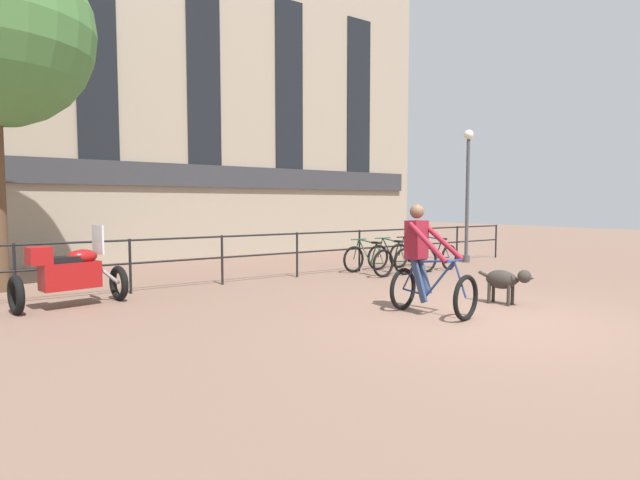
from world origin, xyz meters
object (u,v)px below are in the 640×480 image
object	(u,v)px
dog	(506,280)
parked_bicycle_mid_left	(391,258)
street_lamp	(468,188)
parked_motorcycle	(69,274)
parked_bicycle_mid_right	(413,256)
parked_bicycle_far_end	(433,255)
parked_bicycle_near_lamp	(368,260)
cyclist_with_bike	(426,265)

from	to	relation	value
dog	parked_bicycle_mid_left	distance (m)	4.23
street_lamp	parked_motorcycle	bearing A→B (deg)	-177.61
parked_bicycle_mid_right	street_lamp	distance (m)	3.18
parked_motorcycle	parked_bicycle_mid_right	bearing A→B (deg)	-100.06
street_lamp	parked_bicycle_mid_left	bearing A→B (deg)	-173.76
parked_motorcycle	parked_bicycle_mid_right	xyz separation A→B (m)	(8.01, 0.08, -0.20)
parked_bicycle_mid_left	parked_bicycle_far_end	distance (m)	1.50
parked_motorcycle	parked_bicycle_far_end	distance (m)	8.76
parked_motorcycle	parked_bicycle_near_lamp	size ratio (longest dim) A/B	1.59
parked_bicycle_near_lamp	parked_bicycle_mid_left	world-z (taller)	same
parked_bicycle_near_lamp	parked_bicycle_far_end	distance (m)	2.25
street_lamp	parked_bicycle_near_lamp	bearing A→B (deg)	-174.90
parked_bicycle_near_lamp	parked_bicycle_mid_left	xyz separation A→B (m)	(0.75, 0.00, -0.00)
parked_bicycle_near_lamp	street_lamp	distance (m)	4.48
dog	parked_motorcycle	distance (m)	7.28
cyclist_with_bike	street_lamp	xyz separation A→B (m)	(6.13, 4.13, 1.41)
parked_bicycle_mid_left	cyclist_with_bike	bearing A→B (deg)	57.28
parked_bicycle_near_lamp	parked_bicycle_mid_left	size ratio (longest dim) A/B	0.98
cyclist_with_bike	parked_motorcycle	xyz separation A→B (m)	(-4.46, 3.69, -0.20)
parked_motorcycle	street_lamp	size ratio (longest dim) A/B	0.47
parked_bicycle_near_lamp	parked_bicycle_far_end	world-z (taller)	same
parked_motorcycle	parked_bicycle_mid_left	size ratio (longest dim) A/B	1.57
cyclist_with_bike	parked_bicycle_mid_right	world-z (taller)	cyclist_with_bike
parked_motorcycle	parked_bicycle_mid_left	xyz separation A→B (m)	(7.26, 0.08, -0.20)
dog	street_lamp	xyz separation A→B (m)	(4.50, 4.43, 1.75)
parked_bicycle_far_end	parked_bicycle_mid_left	bearing A→B (deg)	-6.37
parked_motorcycle	parked_bicycle_near_lamp	bearing A→B (deg)	-99.93
parked_bicycle_mid_right	parked_bicycle_near_lamp	bearing A→B (deg)	2.81
parked_bicycle_near_lamp	parked_bicycle_far_end	bearing A→B (deg)	177.83
cyclist_with_bike	parked_bicycle_near_lamp	bearing A→B (deg)	50.50
parked_motorcycle	parked_bicycle_mid_right	distance (m)	8.01
cyclist_with_bike	parked_bicycle_mid_left	size ratio (longest dim) A/B	1.47
parked_bicycle_far_end	parked_bicycle_mid_right	bearing A→B (deg)	-6.37
parked_bicycle_mid_left	parked_bicycle_far_end	bearing A→B (deg)	-176.10
parked_bicycle_near_lamp	street_lamp	size ratio (longest dim) A/B	0.29
parked_bicycle_mid_left	parked_bicycle_mid_right	world-z (taller)	same
dog	parked_bicycle_mid_right	size ratio (longest dim) A/B	0.83
parked_bicycle_far_end	dog	bearing A→B (deg)	50.36
cyclist_with_bike	parked_bicycle_near_lamp	world-z (taller)	cyclist_with_bike
parked_bicycle_mid_left	street_lamp	xyz separation A→B (m)	(3.33, 0.36, 1.82)
dog	parked_motorcycle	xyz separation A→B (m)	(-6.09, 3.99, 0.14)
parked_motorcycle	street_lamp	xyz separation A→B (m)	(10.59, 0.44, 1.61)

